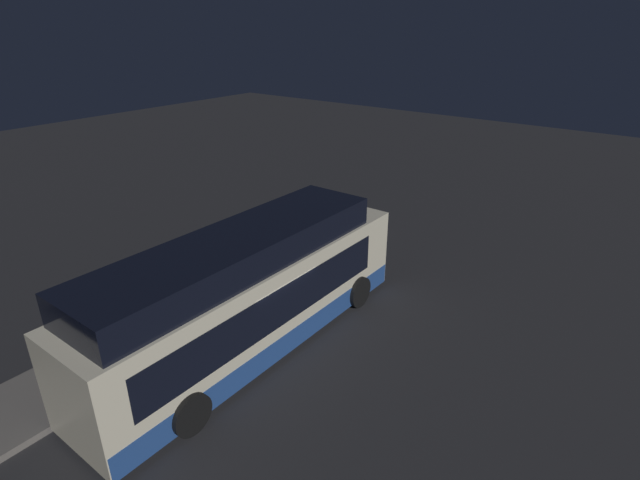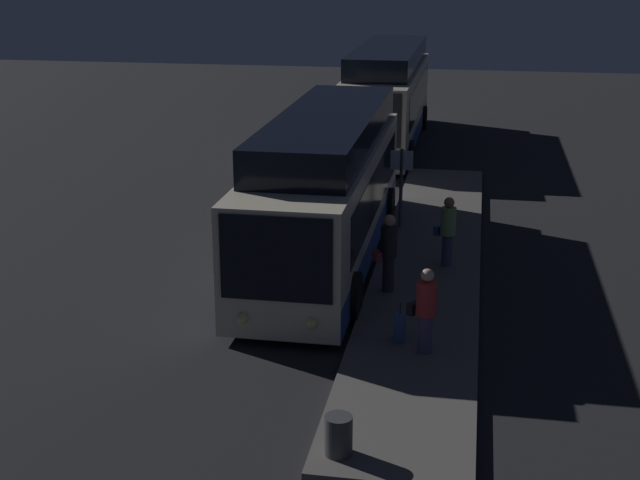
# 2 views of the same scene
# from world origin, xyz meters

# --- Properties ---
(ground) EXTENTS (80.00, 80.00, 0.00)m
(ground) POSITION_xyz_m (0.00, 0.00, 0.00)
(ground) COLOR #232326
(platform) EXTENTS (20.00, 2.57, 0.18)m
(platform) POSITION_xyz_m (0.00, 2.89, 0.09)
(platform) COLOR #605B56
(platform) RESTS_ON ground
(bus_lead) EXTENTS (11.32, 2.86, 3.76)m
(bus_lead) POSITION_xyz_m (-0.26, 0.20, 1.70)
(bus_lead) COLOR beige
(bus_lead) RESTS_ON ground
(passenger_boarding) EXTENTS (0.59, 0.66, 1.73)m
(passenger_boarding) POSITION_xyz_m (5.39, 3.12, 1.11)
(passenger_boarding) COLOR #4C476B
(passenger_boarding) RESTS_ON platform
(passenger_waiting) EXTENTS (0.55, 0.64, 1.83)m
(passenger_waiting) POSITION_xyz_m (2.27, 2.08, 1.18)
(passenger_waiting) COLOR #2D2D33
(passenger_waiting) RESTS_ON platform
(passenger_with_bags) EXTENTS (0.58, 0.63, 1.75)m
(passenger_with_bags) POSITION_xyz_m (0.21, 3.33, 1.13)
(passenger_with_bags) COLOR #4C476B
(passenger_with_bags) RESTS_ON platform
(suitcase) EXTENTS (0.35, 0.20, 0.82)m
(suitcase) POSITION_xyz_m (4.94, 2.60, 0.47)
(suitcase) COLOR #334C7F
(suitcase) RESTS_ON platform
(sign_post) EXTENTS (0.10, 0.63, 2.25)m
(sign_post) POSITION_xyz_m (-2.80, 1.90, 1.61)
(sign_post) COLOR #4C4C51
(sign_post) RESTS_ON platform
(trash_bin) EXTENTS (0.44, 0.44, 0.65)m
(trash_bin) POSITION_xyz_m (9.35, 2.06, 0.51)
(trash_bin) COLOR #3F3F44
(trash_bin) RESTS_ON platform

